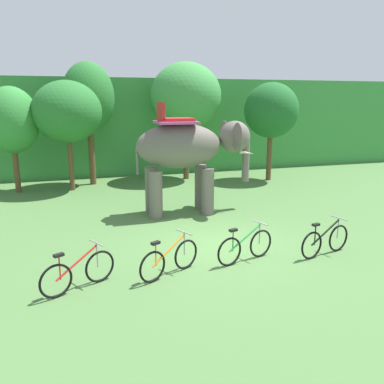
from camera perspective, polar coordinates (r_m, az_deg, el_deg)
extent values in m
plane|color=#4C753D|center=(10.82, 4.23, -7.70)|extent=(80.00, 80.00, 0.00)
cube|color=#3D8E42|center=(23.59, -8.08, 9.71)|extent=(36.00, 6.00, 4.93)
cylinder|color=brown|center=(18.28, -24.04, 2.76)|extent=(0.23, 0.23, 1.80)
ellipsoid|color=#338438|center=(18.05, -24.68, 9.43)|extent=(2.22, 2.22, 2.74)
cylinder|color=brown|center=(17.83, -17.11, 3.75)|extent=(0.21, 0.21, 2.21)
ellipsoid|color=#28702D|center=(17.62, -17.62, 11.03)|extent=(2.87, 2.87, 2.58)
cylinder|color=brown|center=(18.83, -14.30, 5.00)|extent=(0.28, 0.28, 2.60)
ellipsoid|color=#28702D|center=(18.65, -14.78, 13.17)|extent=(2.30, 2.30, 3.07)
cylinder|color=brown|center=(19.55, -0.86, 5.74)|extent=(0.28, 0.28, 2.63)
ellipsoid|color=#3D8E42|center=(19.38, -0.89, 13.76)|extent=(3.38, 3.38, 3.14)
cylinder|color=brown|center=(19.64, 11.10, 4.90)|extent=(0.25, 0.25, 2.20)
ellipsoid|color=#1E6028|center=(19.46, 11.40, 11.52)|extent=(2.57, 2.57, 2.60)
ellipsoid|color=#665E56|center=(13.31, -1.90, 6.71)|extent=(2.92, 1.44, 1.50)
cylinder|color=#665E56|center=(14.17, 1.28, 0.76)|extent=(0.44, 0.44, 1.60)
cylinder|color=#665E56|center=(13.46, 2.27, 0.08)|extent=(0.44, 0.44, 1.60)
cylinder|color=#665E56|center=(13.75, -5.88, 0.30)|extent=(0.44, 0.44, 1.60)
cylinder|color=#665E56|center=(13.01, -5.26, -0.42)|extent=(0.44, 0.44, 1.60)
ellipsoid|color=#665E56|center=(13.91, 6.18, 7.96)|extent=(1.11, 1.01, 1.10)
ellipsoid|color=#665E56|center=(14.43, 4.68, 8.38)|extent=(0.17, 0.84, 0.96)
ellipsoid|color=#665E56|center=(13.28, 6.60, 7.92)|extent=(0.17, 0.84, 0.96)
cylinder|color=#665E56|center=(14.20, 7.77, 4.36)|extent=(0.26, 0.26, 1.40)
cone|color=beige|center=(14.33, 7.27, 5.87)|extent=(0.56, 0.13, 0.21)
cone|color=beige|center=(13.93, 8.00, 5.64)|extent=(0.56, 0.13, 0.21)
cube|color=#BF4C8C|center=(13.22, -2.35, 10.06)|extent=(1.32, 1.35, 0.08)
cube|color=#B22323|center=(13.21, -2.35, 10.45)|extent=(1.11, 0.91, 0.10)
cube|color=#B22323|center=(13.09, -4.53, 11.62)|extent=(0.11, 0.90, 0.56)
cylinder|color=#665E56|center=(13.09, -7.93, 4.49)|extent=(0.08, 0.08, 0.90)
torus|color=black|center=(8.43, -19.10, -12.09)|extent=(0.65, 0.37, 0.71)
torus|color=black|center=(8.85, -13.19, -10.45)|extent=(0.65, 0.37, 0.71)
cylinder|color=red|center=(8.52, -16.32, -9.77)|extent=(0.88, 0.49, 0.54)
cylinder|color=red|center=(8.37, -18.61, -10.31)|extent=(0.03, 0.03, 0.52)
cube|color=black|center=(8.27, -18.74, -8.65)|extent=(0.22, 0.18, 0.06)
cylinder|color=#9E9EA3|center=(8.72, -13.57, -8.84)|extent=(0.03, 0.03, 0.55)
cylinder|color=#9E9EA3|center=(8.63, -13.67, -7.18)|extent=(0.27, 0.48, 0.03)
torus|color=black|center=(8.65, -5.74, -10.74)|extent=(0.65, 0.38, 0.71)
torus|color=black|center=(9.25, -0.88, -9.02)|extent=(0.65, 0.38, 0.71)
cylinder|color=orange|center=(8.83, -3.37, -8.41)|extent=(0.88, 0.49, 0.54)
cylinder|color=orange|center=(8.60, -5.26, -8.98)|extent=(0.03, 0.03, 0.52)
cube|color=black|center=(8.51, -5.30, -7.35)|extent=(0.22, 0.18, 0.06)
cylinder|color=#9E9EA3|center=(9.12, -1.12, -7.47)|extent=(0.03, 0.03, 0.55)
cylinder|color=#9E9EA3|center=(9.03, -1.12, -5.87)|extent=(0.27, 0.47, 0.03)
torus|color=black|center=(9.44, 5.44, -8.61)|extent=(0.69, 0.25, 0.71)
torus|color=black|center=(10.07, 9.91, -7.34)|extent=(0.69, 0.25, 0.71)
cylinder|color=green|center=(9.64, 7.68, -6.61)|extent=(0.94, 0.32, 0.54)
cylinder|color=green|center=(9.41, 5.95, -7.01)|extent=(0.03, 0.03, 0.52)
cube|color=black|center=(9.32, 5.99, -5.51)|extent=(0.22, 0.15, 0.06)
cylinder|color=#9E9EA3|center=(9.94, 9.76, -5.89)|extent=(0.03, 0.03, 0.55)
cylinder|color=#9E9EA3|center=(9.86, 9.82, -4.41)|extent=(0.18, 0.51, 0.03)
torus|color=black|center=(10.22, 16.93, -7.41)|extent=(0.70, 0.23, 0.71)
torus|color=black|center=(10.96, 20.41, -6.27)|extent=(0.70, 0.23, 0.71)
cylinder|color=black|center=(10.49, 18.75, -5.57)|extent=(0.95, 0.29, 0.54)
cylinder|color=black|center=(10.21, 17.40, -5.92)|extent=(0.03, 0.03, 0.52)
cube|color=black|center=(10.13, 17.50, -4.53)|extent=(0.22, 0.15, 0.06)
cylinder|color=#9E9EA3|center=(10.84, 20.37, -4.93)|extent=(0.03, 0.03, 0.55)
cylinder|color=#9E9EA3|center=(10.76, 20.48, -3.56)|extent=(0.16, 0.51, 0.03)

